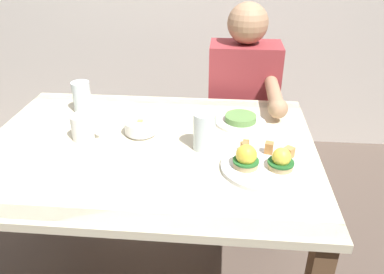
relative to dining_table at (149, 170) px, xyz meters
The scene contains 9 objects.
dining_table is the anchor object (origin of this frame).
eggs_benedict_plate 0.44m from the dining_table, 17.30° to the right, with size 0.27×0.27×0.09m.
fruit_bowl 0.16m from the dining_table, 116.01° to the left, with size 0.12×0.12×0.06m.
coffee_mug 0.29m from the dining_table, behind, with size 0.11×0.08×0.09m.
fork 0.48m from the dining_table, 153.77° to the right, with size 0.03×0.16×0.00m.
water_glass_near 0.26m from the dining_table, ahead, with size 0.08×0.08×0.13m.
water_glass_far 0.45m from the dining_table, 141.11° to the left, with size 0.07×0.07×0.13m.
side_plate 0.41m from the dining_table, 31.30° to the left, with size 0.20×0.20×0.04m.
diner_person 0.70m from the dining_table, 58.76° to the left, with size 0.34×0.54×1.14m.
Camera 1 is at (0.27, -1.19, 1.43)m, focal length 35.98 mm.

